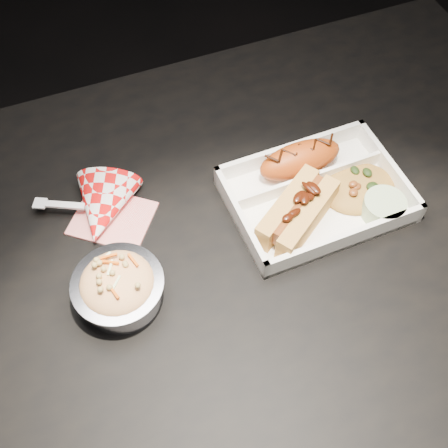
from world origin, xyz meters
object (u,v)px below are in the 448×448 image
Objects in this scene: dining_table at (223,284)px; food_tray at (315,197)px; foil_coleslaw_cup at (118,287)px; fried_pastry at (300,159)px; hotdog at (298,211)px; napkin_fork at (102,209)px.

food_tray is (0.16, 0.04, 0.10)m from dining_table.
food_tray is 0.31m from foil_coleslaw_cup.
fried_pastry is at bearing 18.95° from foil_coleslaw_cup.
food_tray is at bearing -89.04° from fried_pastry.
food_tray is at bearing -2.19° from hotdog.
foil_coleslaw_cup is 0.68× the size of napkin_fork.
food_tray is 0.31m from napkin_fork.
foil_coleslaw_cup reaches higher than hotdog.
dining_table is 0.19m from food_tray.
hotdog is (-0.04, -0.08, -0.00)m from fried_pastry.
food_tray is 2.14× the size of foil_coleslaw_cup.
fried_pastry is 0.75× the size of napkin_fork.
fried_pastry is 0.30m from napkin_fork.
dining_table is at bearing -15.49° from napkin_fork.
dining_table is 8.26× the size of hotdog.
napkin_fork is at bearing 85.01° from foil_coleslaw_cup.
fried_pastry reaches higher than dining_table.
foil_coleslaw_cup reaches higher than fried_pastry.
dining_table is 0.21m from napkin_fork.
dining_table is at bearing -150.10° from fried_pastry.
food_tray is 0.06m from hotdog.
foil_coleslaw_cup is at bearing -68.57° from napkin_fork.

